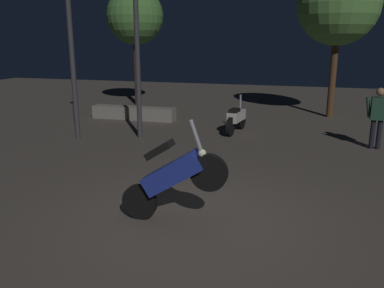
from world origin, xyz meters
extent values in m
plane|color=#4C443D|center=(0.00, 0.00, 0.00)|extent=(40.00, 40.00, 0.00)
cylinder|color=black|center=(-0.87, -0.14, 0.28)|extent=(0.56, 0.10, 0.56)
cylinder|color=black|center=(0.23, -0.13, 0.86)|extent=(0.56, 0.10, 0.56)
cube|color=navy|center=(-0.32, -0.14, 0.80)|extent=(0.97, 0.31, 0.76)
cube|color=black|center=(-0.52, -0.14, 1.15)|extent=(0.43, 0.24, 0.32)
cylinder|color=gray|center=(0.03, -0.14, 1.41)|extent=(0.21, 0.06, 0.44)
sphere|color=#F2EABF|center=(0.13, -0.14, 1.14)|extent=(0.12, 0.12, 0.12)
cylinder|color=black|center=(-0.61, 5.76, 0.28)|extent=(0.17, 0.57, 0.56)
cylinder|color=black|center=(-0.46, 6.85, 0.28)|extent=(0.17, 0.57, 0.56)
cube|color=beige|center=(-0.54, 6.30, 0.51)|extent=(0.42, 0.98, 0.30)
cube|color=black|center=(-0.56, 6.10, 0.71)|extent=(0.30, 0.47, 0.10)
cylinder|color=gray|center=(-0.49, 6.65, 0.89)|extent=(0.07, 0.07, 0.45)
sphere|color=#F2EABF|center=(-0.48, 6.75, 0.56)|extent=(0.12, 0.12, 0.12)
cylinder|color=black|center=(3.32, 5.45, 0.38)|extent=(0.12, 0.12, 0.76)
cylinder|color=black|center=(3.16, 5.45, 0.38)|extent=(0.12, 0.12, 0.76)
cube|color=#1E3F2D|center=(3.24, 5.45, 1.05)|extent=(0.37, 0.25, 0.57)
sphere|color=#9E7251|center=(3.24, 5.45, 1.47)|extent=(0.21, 0.21, 0.21)
cylinder|color=#1E3F2D|center=(3.00, 5.45, 1.08)|extent=(0.18, 0.09, 0.52)
cylinder|color=#38383D|center=(-4.73, 4.24, 2.73)|extent=(0.14, 0.14, 5.46)
cylinder|color=#38383D|center=(-3.08, 4.88, 2.02)|extent=(0.14, 0.14, 4.04)
cylinder|color=#4C331E|center=(2.28, 9.81, 1.48)|extent=(0.24, 0.24, 2.95)
sphere|color=#568C42|center=(2.28, 9.81, 3.93)|extent=(2.79, 2.79, 2.79)
cylinder|color=#4C331E|center=(-5.63, 10.43, 1.45)|extent=(0.24, 0.24, 2.90)
sphere|color=#477A38|center=(-5.63, 10.43, 3.72)|extent=(2.34, 2.34, 2.34)
cube|color=gray|center=(-4.42, 7.34, 0.23)|extent=(3.04, 0.50, 0.45)
camera|label=1|loc=(1.56, -5.42, 2.70)|focal=37.19mm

